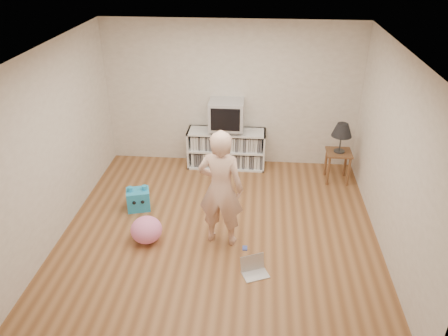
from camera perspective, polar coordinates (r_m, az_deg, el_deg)
The scene contains 13 objects.
ground at distance 6.43m, azimuth -0.58°, elevation -8.17°, with size 4.50×4.50×0.00m, color brown.
walls at distance 5.75m, azimuth -0.64°, elevation 2.29°, with size 4.52×4.52×2.60m.
ceiling at distance 5.31m, azimuth -0.72°, elevation 15.00°, with size 4.50×4.50×0.01m, color white.
media_unit at distance 7.99m, azimuth 0.33°, elevation 2.61°, with size 1.40×0.45×0.70m.
dvd_deck at distance 7.82m, azimuth 0.33°, elevation 5.10°, with size 0.45×0.35×0.07m, color gray.
crt_tv at distance 7.71m, azimuth 0.33°, elevation 7.03°, with size 0.60×0.53×0.50m.
side_table at distance 7.72m, azimuth 14.68°, elevation 1.17°, with size 0.42×0.42×0.55m.
table_lamp at distance 7.50m, azimuth 15.17°, elevation 4.74°, with size 0.34×0.34×0.52m.
person at distance 5.77m, azimuth -0.43°, elevation -2.76°, with size 0.61×0.40×1.69m, color beige.
laptop at distance 5.71m, azimuth 3.93°, elevation -12.99°, with size 0.39×0.36×0.22m.
playing_cards at distance 6.10m, azimuth 2.74°, elevation -10.41°, with size 0.07×0.09×0.02m, color #495EC3.
plush_blue at distance 6.94m, azimuth -11.12°, elevation -4.02°, with size 0.41×0.36×0.40m.
plush_pink at distance 6.22m, azimuth -10.10°, elevation -7.95°, with size 0.44×0.44×0.37m, color pink.
Camera 1 is at (0.51, -5.14, 3.83)m, focal length 35.00 mm.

